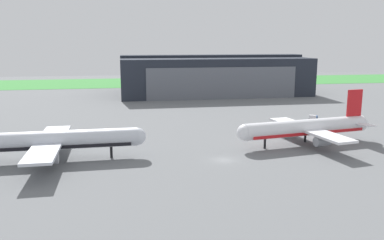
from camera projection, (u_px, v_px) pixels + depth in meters
The scene contains 6 objects.
ground_plane at pixel (224, 160), 83.78m from camera, with size 440.00×440.00×0.00m, color slate.
grass_field_strip at pixel (156, 82), 243.08m from camera, with size 440.00×56.00×0.08m, color #3C8C3C.
maintenance_hangar at pixel (212, 75), 189.99m from camera, with size 86.14×41.70×18.28m.
airliner_near_left at pixel (306, 128), 95.50m from camera, with size 35.69×28.50×12.83m.
airliner_near_right at pixel (53, 141), 82.37m from camera, with size 38.31×30.86×13.12m.
ops_van at pixel (313, 118), 124.61m from camera, with size 3.75×3.94×2.01m.
Camera 1 is at (-20.44, -78.18, 24.57)m, focal length 37.25 mm.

